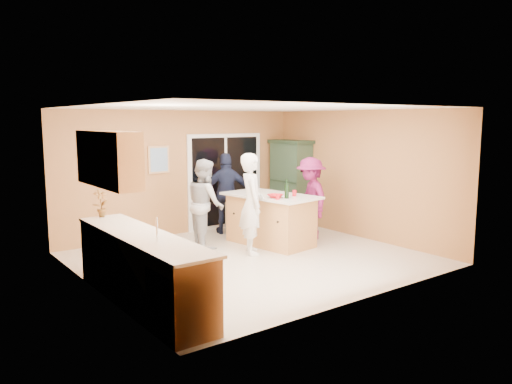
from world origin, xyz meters
TOP-DOWN VIEW (x-y plane):
  - floor at (0.00, 0.00)m, footprint 5.50×5.50m
  - ceiling at (0.00, 0.00)m, footprint 5.50×5.00m
  - wall_back at (0.00, 2.50)m, footprint 5.50×0.10m
  - wall_front at (0.00, -2.50)m, footprint 5.50×0.10m
  - wall_left at (-2.75, 0.00)m, footprint 0.10×5.00m
  - wall_right at (2.75, 0.00)m, footprint 0.10×5.00m
  - left_cabinet_run at (-2.45, -1.05)m, footprint 0.65×3.05m
  - upper_cabinets at (-2.58, -0.20)m, footprint 0.35×1.60m
  - sliding_door at (1.05, 2.46)m, footprint 1.90×0.07m
  - framed_picture at (-0.55, 2.48)m, footprint 0.46×0.04m
  - kitchen_island at (0.90, 0.64)m, footprint 1.27×1.98m
  - green_hutch at (2.49, 1.90)m, footprint 0.56×1.06m
  - woman_white at (0.20, 0.29)m, footprint 0.68×0.79m
  - woman_grey at (-0.24, 1.18)m, footprint 0.81×0.94m
  - woman_navy at (0.74, 1.93)m, footprint 1.09×0.73m
  - woman_magenta at (1.82, 0.49)m, footprint 0.92×1.21m
  - serving_bowl at (0.72, 0.26)m, footprint 0.33×0.33m
  - tulip_vase at (-2.45, 0.52)m, footprint 0.25×0.20m
  - tumbler_near at (0.62, 0.08)m, footprint 0.09×0.09m
  - tumbler_far at (1.13, 0.21)m, footprint 0.08×0.08m
  - wine_bottle at (0.84, 0.08)m, footprint 0.08×0.08m
  - white_plate at (0.94, 0.40)m, footprint 0.27×0.27m

SIDE VIEW (x-z plane):
  - floor at x=0.00m, z-range 0.00..0.00m
  - kitchen_island at x=0.90m, z-range -0.03..0.94m
  - left_cabinet_run at x=-2.45m, z-range -0.16..1.08m
  - woman_magenta at x=1.82m, z-range 0.00..1.66m
  - woman_grey at x=-0.24m, z-range 0.00..1.68m
  - woman_navy at x=0.74m, z-range 0.00..1.71m
  - woman_white at x=0.20m, z-range 0.00..1.82m
  - green_hutch at x=2.49m, z-range -0.02..1.92m
  - white_plate at x=0.94m, z-range 0.97..0.99m
  - serving_bowl at x=0.72m, z-range 0.97..1.04m
  - tumbler_near at x=0.62m, z-range 0.97..1.08m
  - tumbler_far at x=1.13m, z-range 0.97..1.09m
  - sliding_door at x=1.05m, z-range 0.00..2.10m
  - wine_bottle at x=0.84m, z-range 0.93..1.29m
  - tulip_vase at x=-2.45m, z-range 0.94..1.37m
  - wall_back at x=0.00m, z-range 0.00..2.60m
  - wall_front at x=0.00m, z-range 0.00..2.60m
  - wall_left at x=-2.75m, z-range 0.00..2.60m
  - wall_right at x=2.75m, z-range 0.00..2.60m
  - framed_picture at x=-0.55m, z-range 1.32..1.88m
  - upper_cabinets at x=-2.58m, z-range 1.50..2.25m
  - ceiling at x=0.00m, z-range 2.55..2.65m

